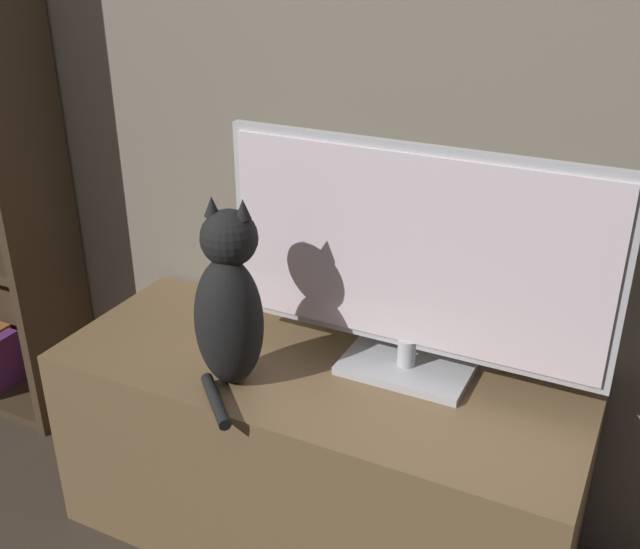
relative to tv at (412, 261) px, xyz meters
The scene contains 4 objects.
wall_back 0.56m from the tv, 133.32° to the left, with size 4.80×0.05×2.60m.
tv_stand 0.60m from the tv, 155.12° to the right, with size 1.30×0.51×0.53m.
tv is the anchor object (origin of this frame).
cat 0.42m from the tv, 148.54° to the right, with size 0.19×0.28×0.45m.
Camera 1 is at (0.69, -0.45, 1.52)m, focal length 42.00 mm.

